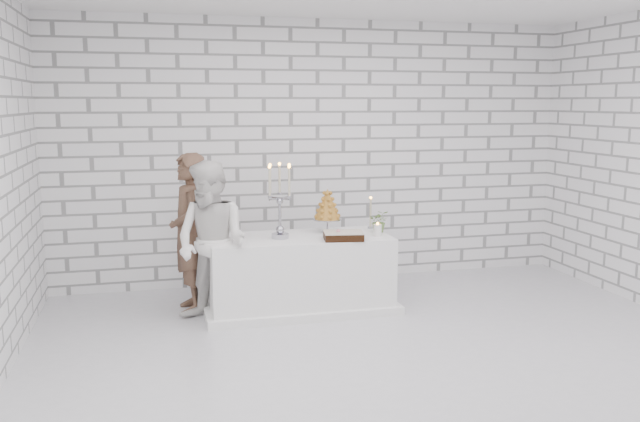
% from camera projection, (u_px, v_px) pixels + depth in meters
% --- Properties ---
extents(ground, '(6.00, 5.00, 0.01)m').
position_uv_depth(ground, '(391.00, 355.00, 5.57)').
color(ground, silver).
rests_on(ground, ground).
extents(wall_back, '(6.00, 0.01, 3.00)m').
position_uv_depth(wall_back, '(318.00, 153.00, 7.72)').
color(wall_back, white).
rests_on(wall_back, ground).
extents(wall_front, '(6.00, 0.01, 3.00)m').
position_uv_depth(wall_front, '(594.00, 235.00, 2.94)').
color(wall_front, white).
rests_on(wall_front, ground).
extents(cake_table, '(1.80, 0.80, 0.75)m').
position_uv_depth(cake_table, '(299.00, 273.00, 6.75)').
color(cake_table, white).
rests_on(cake_table, ground).
extents(groom, '(0.41, 0.60, 1.59)m').
position_uv_depth(groom, '(189.00, 233.00, 6.63)').
color(groom, brown).
rests_on(groom, ground).
extents(bride, '(0.95, 0.94, 1.54)m').
position_uv_depth(bride, '(212.00, 244.00, 6.25)').
color(bride, white).
rests_on(bride, ground).
extents(candelabra, '(0.36, 0.36, 0.75)m').
position_uv_depth(candelabra, '(280.00, 201.00, 6.54)').
color(candelabra, '#A4A4AF').
rests_on(candelabra, cake_table).
extents(croquembouche, '(0.34, 0.34, 0.45)m').
position_uv_depth(croquembouche, '(327.00, 211.00, 6.86)').
color(croquembouche, '#945F1C').
rests_on(croquembouche, cake_table).
extents(chocolate_cake, '(0.41, 0.32, 0.08)m').
position_uv_depth(chocolate_cake, '(343.00, 236.00, 6.53)').
color(chocolate_cake, black).
rests_on(chocolate_cake, cake_table).
extents(pillar_candle, '(0.10, 0.10, 0.12)m').
position_uv_depth(pillar_candle, '(378.00, 230.00, 6.69)').
color(pillar_candle, white).
rests_on(pillar_candle, cake_table).
extents(extra_taper, '(0.07, 0.07, 0.32)m').
position_uv_depth(extra_taper, '(371.00, 214.00, 7.09)').
color(extra_taper, '#C1B999').
rests_on(extra_taper, cake_table).
extents(flowers, '(0.26, 0.24, 0.23)m').
position_uv_depth(flowers, '(380.00, 221.00, 6.89)').
color(flowers, '#3D7135').
rests_on(flowers, cake_table).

